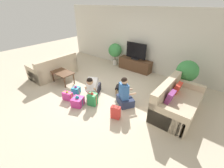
# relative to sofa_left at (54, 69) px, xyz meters

# --- Properties ---
(ground_plane) EXTENTS (16.00, 16.00, 0.00)m
(ground_plane) POSITION_rel_sofa_left_xyz_m (2.37, 0.24, -0.30)
(ground_plane) COLOR beige
(wall_back) EXTENTS (8.40, 0.06, 2.60)m
(wall_back) POSITION_rel_sofa_left_xyz_m (2.37, 2.87, 1.00)
(wall_back) COLOR beige
(wall_back) RESTS_ON ground_plane
(sofa_left) EXTENTS (0.94, 1.79, 0.85)m
(sofa_left) POSITION_rel_sofa_left_xyz_m (0.00, 0.00, 0.00)
(sofa_left) COLOR #C6B293
(sofa_left) RESTS_ON ground_plane
(sofa_right) EXTENTS (0.94, 1.79, 0.85)m
(sofa_right) POSITION_rel_sofa_left_xyz_m (4.75, 0.77, 0.00)
(sofa_right) COLOR #C6B293
(sofa_right) RESTS_ON ground_plane
(coffee_table) EXTENTS (0.87, 0.52, 0.44)m
(coffee_table) POSITION_rel_sofa_left_xyz_m (0.83, -0.16, 0.08)
(coffee_table) COLOR brown
(coffee_table) RESTS_ON ground_plane
(tv_console) EXTENTS (1.50, 0.43, 0.52)m
(tv_console) POSITION_rel_sofa_left_xyz_m (2.34, 2.58, -0.04)
(tv_console) COLOR brown
(tv_console) RESTS_ON ground_plane
(tv) EXTENTS (0.95, 0.20, 0.72)m
(tv) POSITION_rel_sofa_left_xyz_m (2.34, 2.58, 0.54)
(tv) COLOR black
(tv) RESTS_ON tv_console
(potted_plant_back_left) EXTENTS (0.63, 0.63, 1.04)m
(potted_plant_back_left) POSITION_rel_sofa_left_xyz_m (1.24, 2.53, 0.40)
(potted_plant_back_left) COLOR beige
(potted_plant_back_left) RESTS_ON ground_plane
(potted_plant_corner_right) EXTENTS (0.68, 0.68, 1.12)m
(potted_plant_corner_right) POSITION_rel_sofa_left_xyz_m (4.60, 2.01, 0.41)
(potted_plant_corner_right) COLOR #4C4C51
(potted_plant_corner_right) RESTS_ON ground_plane
(person_kneeling) EXTENTS (0.61, 0.80, 0.77)m
(person_kneeling) POSITION_rel_sofa_left_xyz_m (2.35, -0.07, 0.04)
(person_kneeling) COLOR #23232D
(person_kneeling) RESTS_ON ground_plane
(person_sitting) EXTENTS (0.65, 0.62, 0.91)m
(person_sitting) POSITION_rel_sofa_left_xyz_m (3.45, 0.15, 0.03)
(person_sitting) COLOR #283351
(person_sitting) RESTS_ON ground_plane
(dog) EXTENTS (0.30, 0.48, 0.33)m
(dog) POSITION_rel_sofa_left_xyz_m (2.92, 0.51, -0.07)
(dog) COLOR black
(dog) RESTS_ON ground_plane
(gift_box_a) EXTENTS (0.32, 0.30, 0.43)m
(gift_box_a) POSITION_rel_sofa_left_xyz_m (2.70, -0.46, -0.12)
(gift_box_a) COLOR #2D934C
(gift_box_a) RESTS_ON ground_plane
(gift_box_b) EXTENTS (0.41, 0.42, 0.34)m
(gift_box_b) POSITION_rel_sofa_left_xyz_m (2.39, -0.77, -0.16)
(gift_box_b) COLOR #CC3389
(gift_box_b) RESTS_ON ground_plane
(gift_box_c) EXTENTS (0.34, 0.24, 0.32)m
(gift_box_c) POSITION_rel_sofa_left_xyz_m (1.91, -0.77, -0.17)
(gift_box_c) COLOR #CC3389
(gift_box_c) RESTS_ON ground_plane
(gift_box_d) EXTENTS (0.30, 0.29, 0.27)m
(gift_box_d) POSITION_rel_sofa_left_xyz_m (1.79, -0.34, -0.19)
(gift_box_d) COLOR teal
(gift_box_d) RESTS_ON ground_plane
(gift_bag_a) EXTENTS (0.27, 0.20, 0.39)m
(gift_bag_a) POSITION_rel_sofa_left_xyz_m (3.61, -0.50, -0.11)
(gift_bag_a) COLOR red
(gift_bag_a) RESTS_ON ground_plane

